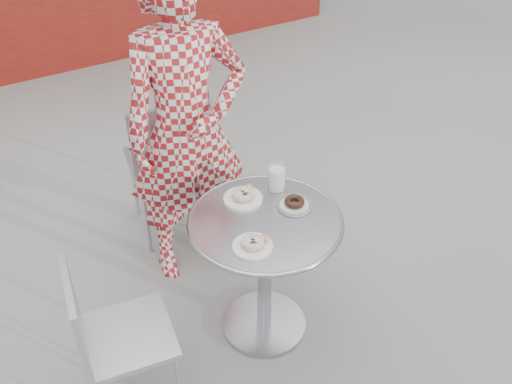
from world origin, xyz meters
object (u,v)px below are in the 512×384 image
bistro_table (265,249)px  plate_far (243,196)px  chair_left (130,361)px  chair_far (171,189)px  seated_person (187,131)px  plate_near (253,244)px  milk_cup (277,178)px  plate_checker (294,204)px

bistro_table → plate_far: size_ratio=3.89×
plate_far → chair_left: bearing=-163.3°
chair_far → plate_far: bearing=104.8°
seated_person → plate_near: 0.78m
milk_cup → plate_checker: bearing=-91.9°
chair_left → plate_near: 0.77m
plate_near → plate_checker: 0.34m
chair_left → plate_far: bearing=-64.2°
chair_left → seated_person: (0.65, 0.67, 0.64)m
seated_person → plate_checker: 0.68m
plate_far → plate_near: size_ratio=1.07×
chair_left → chair_far: bearing=-24.3°
bistro_table → chair_far: chair_far is taller
seated_person → plate_far: (0.06, -0.46, -0.14)m
chair_far → plate_checker: chair_far is taller
chair_far → seated_person: bearing=99.1°
chair_far → plate_near: 1.20m
chair_far → bistro_table: bearing=104.5°
plate_far → bistro_table: bearing=-87.7°
bistro_table → chair_far: (-0.06, 0.98, -0.25)m
plate_far → chair_far: bearing=93.5°
plate_checker → milk_cup: (0.01, 0.16, 0.05)m
seated_person → plate_near: size_ratio=10.22×
plate_far → milk_cup: 0.18m
milk_cup → plate_far: bearing=176.3°
plate_near → plate_far: bearing=66.7°
seated_person → plate_far: 0.48m
bistro_table → plate_far: 0.27m
plate_near → seated_person: bearing=84.6°
chair_far → chair_left: 1.21m
plate_checker → bistro_table: bearing=-175.3°
seated_person → plate_far: bearing=-74.5°
plate_checker → chair_far: bearing=103.0°
bistro_table → chair_far: bearing=93.3°
plate_checker → plate_near: bearing=-155.2°
plate_far → plate_near: 0.34m
bistro_table → seated_person: (-0.07, 0.64, 0.34)m
bistro_table → chair_left: bearing=-177.4°
bistro_table → plate_checker: (0.17, 0.01, 0.19)m
seated_person → plate_far: seated_person is taller
milk_cup → bistro_table: bearing=-135.2°
plate_far → milk_cup: size_ratio=1.38×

